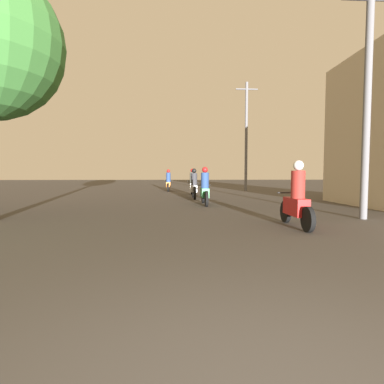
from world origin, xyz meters
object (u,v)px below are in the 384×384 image
(motorcycle_green, at_px, (205,190))
(utility_pole_near, at_px, (367,96))
(motorcycle_orange, at_px, (168,183))
(motorcycle_red, at_px, (297,201))
(motorcycle_silver, at_px, (194,186))
(utility_pole_far, at_px, (246,135))
(motorcycle_white, at_px, (192,184))

(motorcycle_green, bearing_deg, utility_pole_near, -55.07)
(motorcycle_orange, xyz_separation_m, utility_pole_near, (5.79, -13.64, 2.77))
(motorcycle_red, xyz_separation_m, motorcycle_silver, (-1.93, 8.30, -0.01))
(motorcycle_red, bearing_deg, motorcycle_silver, 108.03)
(motorcycle_orange, relative_size, utility_pole_near, 0.29)
(motorcycle_red, height_order, motorcycle_silver, motorcycle_red)
(motorcycle_red, xyz_separation_m, utility_pole_far, (2.29, 14.85, 3.47))
(motorcycle_green, bearing_deg, motorcycle_white, 82.23)
(motorcycle_white, bearing_deg, motorcycle_green, -93.10)
(motorcycle_white, bearing_deg, motorcycle_red, -85.27)
(motorcycle_white, distance_m, utility_pole_far, 6.76)
(motorcycle_silver, bearing_deg, motorcycle_red, -70.92)
(motorcycle_red, distance_m, motorcycle_orange, 15.18)
(motorcycle_red, relative_size, motorcycle_green, 0.90)
(motorcycle_green, height_order, motorcycle_silver, motorcycle_green)
(motorcycle_orange, relative_size, utility_pole_far, 0.24)
(motorcycle_white, distance_m, utility_pole_near, 10.91)
(motorcycle_green, relative_size, utility_pole_far, 0.27)
(motorcycle_green, xyz_separation_m, utility_pole_far, (3.97, 9.59, 3.48))
(motorcycle_red, height_order, motorcycle_green, motorcycle_red)
(motorcycle_silver, height_order, motorcycle_orange, motorcycle_orange)
(motorcycle_white, bearing_deg, utility_pole_far, 39.12)
(motorcycle_green, distance_m, utility_pole_far, 10.94)
(motorcycle_orange, bearing_deg, motorcycle_silver, -77.88)
(utility_pole_far, bearing_deg, utility_pole_near, -89.56)
(motorcycle_white, height_order, utility_pole_far, utility_pole_far)
(motorcycle_green, xyz_separation_m, motorcycle_silver, (-0.26, 3.04, 0.00))
(motorcycle_silver, distance_m, motorcycle_orange, 6.65)
(motorcycle_orange, bearing_deg, motorcycle_green, -80.37)
(motorcycle_silver, xyz_separation_m, utility_pole_far, (4.22, 6.54, 3.48))
(motorcycle_silver, relative_size, motorcycle_orange, 1.01)
(motorcycle_green, relative_size, motorcycle_white, 1.05)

